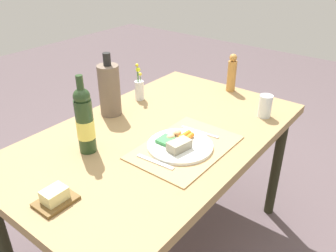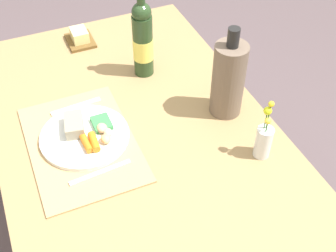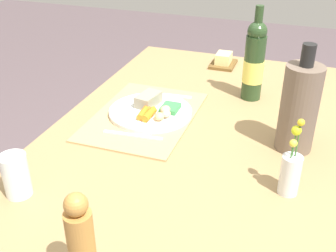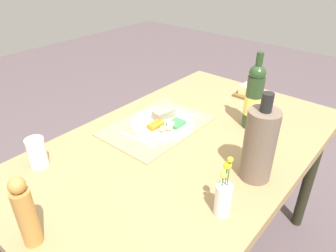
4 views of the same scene
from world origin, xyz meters
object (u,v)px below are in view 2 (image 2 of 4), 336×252
object	(u,v)px
dinner_plate	(85,134)
cooler_bottle	(228,79)
dining_table	(139,150)
butter_dish	(80,37)
fork	(76,106)
flower_vase	(264,140)
knife	(100,172)
wine_bottle	(143,40)

from	to	relation	value
dinner_plate	cooler_bottle	bearing A→B (deg)	83.54
dining_table	butter_dish	xyz separation A→B (m)	(-0.57, -0.03, 0.09)
fork	butter_dish	bearing A→B (deg)	158.83
fork	flower_vase	distance (m)	0.62
knife	wine_bottle	xyz separation A→B (m)	(-0.40, 0.29, 0.13)
knife	butter_dish	bearing A→B (deg)	165.01
dining_table	wine_bottle	xyz separation A→B (m)	(-0.29, 0.13, 0.21)
flower_vase	butter_dish	distance (m)	0.87
fork	flower_vase	xyz separation A→B (m)	(0.42, 0.46, 0.05)
flower_vase	butter_dish	xyz separation A→B (m)	(-0.80, -0.34, -0.04)
dining_table	cooler_bottle	world-z (taller)	cooler_bottle
knife	flower_vase	size ratio (longest dim) A/B	0.92
fork	butter_dish	distance (m)	0.40
dining_table	dinner_plate	xyz separation A→B (m)	(-0.05, -0.15, 0.09)
dining_table	flower_vase	size ratio (longest dim) A/B	6.92
dining_table	wine_bottle	world-z (taller)	wine_bottle
wine_bottle	fork	bearing A→B (deg)	-70.95
wine_bottle	flower_vase	bearing A→B (deg)	19.06
wine_bottle	butter_dish	world-z (taller)	wine_bottle
dining_table	wine_bottle	size ratio (longest dim) A/B	4.26
knife	flower_vase	xyz separation A→B (m)	(0.11, 0.47, 0.05)
wine_bottle	cooler_bottle	distance (m)	0.34
knife	wine_bottle	world-z (taller)	wine_bottle
wine_bottle	flower_vase	xyz separation A→B (m)	(0.51, 0.18, -0.07)
dining_table	cooler_bottle	bearing A→B (deg)	88.73
dining_table	fork	world-z (taller)	fork
butter_dish	dinner_plate	bearing A→B (deg)	-13.22
fork	dining_table	bearing A→B (deg)	32.95
dinner_plate	butter_dish	bearing A→B (deg)	166.78
fork	flower_vase	bearing A→B (deg)	43.50
cooler_bottle	flower_vase	world-z (taller)	cooler_bottle
knife	butter_dish	distance (m)	0.69
dinner_plate	butter_dish	distance (m)	0.54
dinner_plate	flower_vase	distance (m)	0.54
knife	dinner_plate	bearing A→B (deg)	175.25
fork	cooler_bottle	xyz separation A→B (m)	(0.20, 0.45, 0.12)
fork	cooler_bottle	distance (m)	0.51
knife	dining_table	bearing A→B (deg)	120.77
wine_bottle	flower_vase	distance (m)	0.55
dining_table	flower_vase	bearing A→B (deg)	54.27
cooler_bottle	butter_dish	distance (m)	0.68
cooler_bottle	butter_dish	size ratio (longest dim) A/B	2.40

